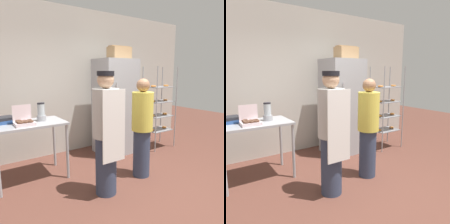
% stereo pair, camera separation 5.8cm
% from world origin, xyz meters
% --- Properties ---
extents(ground_plane, '(14.00, 14.00, 0.00)m').
position_xyz_m(ground_plane, '(0.00, 0.00, 0.00)').
color(ground_plane, brown).
extents(back_wall, '(6.40, 0.12, 3.00)m').
position_xyz_m(back_wall, '(0.00, 2.25, 1.50)').
color(back_wall, '#B7B2A8').
rests_on(back_wall, ground_plane).
extents(refrigerator, '(0.77, 0.69, 1.95)m').
position_xyz_m(refrigerator, '(0.66, 1.57, 0.98)').
color(refrigerator, '#9EA0A5').
rests_on(refrigerator, ground_plane).
extents(baking_rack, '(0.64, 0.45, 1.81)m').
position_xyz_m(baking_rack, '(1.66, 1.27, 0.90)').
color(baking_rack, '#93969B').
rests_on(baking_rack, ground_plane).
extents(prep_counter, '(1.07, 0.67, 0.93)m').
position_xyz_m(prep_counter, '(-1.16, 1.33, 0.81)').
color(prep_counter, '#9EA0A5').
rests_on(prep_counter, ground_plane).
extents(donut_box, '(0.27, 0.25, 0.29)m').
position_xyz_m(donut_box, '(-1.25, 1.19, 0.98)').
color(donut_box, silver).
rests_on(donut_box, prep_counter).
extents(blender_pitcher, '(0.14, 0.14, 0.29)m').
position_xyz_m(blender_pitcher, '(-0.95, 1.36, 1.06)').
color(blender_pitcher, '#99999E').
rests_on(blender_pitcher, prep_counter).
extents(binder_stack, '(0.30, 0.27, 0.10)m').
position_xyz_m(binder_stack, '(-1.48, 1.51, 0.98)').
color(binder_stack, '#2D5193').
rests_on(binder_stack, prep_counter).
extents(cardboard_storage_box, '(0.45, 0.29, 0.26)m').
position_xyz_m(cardboard_storage_box, '(0.78, 1.61, 2.08)').
color(cardboard_storage_box, tan).
rests_on(cardboard_storage_box, refrigerator).
extents(person_baker, '(0.36, 0.38, 1.71)m').
position_xyz_m(person_baker, '(-0.41, 0.30, 0.89)').
color(person_baker, '#333D56').
rests_on(person_baker, ground_plane).
extents(person_customer, '(0.34, 0.34, 1.60)m').
position_xyz_m(person_customer, '(0.37, 0.43, 0.82)').
color(person_customer, '#333D56').
rests_on(person_customer, ground_plane).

